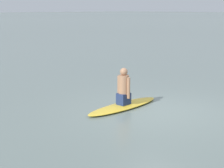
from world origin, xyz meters
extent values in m
plane|color=slate|center=(0.00, 0.00, 0.00)|extent=(400.00, 400.00, 0.00)
ellipsoid|color=gold|center=(-0.46, 0.92, 0.05)|extent=(2.78, 0.81, 0.10)
cube|color=navy|center=(-0.46, 0.92, 0.26)|extent=(0.37, 0.30, 0.33)
cylinder|color=#9E7051|center=(-0.46, 0.92, 0.68)|extent=(0.32, 0.32, 0.55)
sphere|color=#9E7051|center=(-0.46, 0.92, 1.06)|extent=(0.22, 0.22, 0.22)
cylinder|color=#9E7051|center=(-0.47, 1.11, 0.61)|extent=(0.09, 0.09, 0.60)
cylinder|color=#9E7051|center=(-0.45, 0.73, 0.61)|extent=(0.09, 0.09, 0.60)
camera|label=1|loc=(-7.50, -6.14, 2.84)|focal=57.26mm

